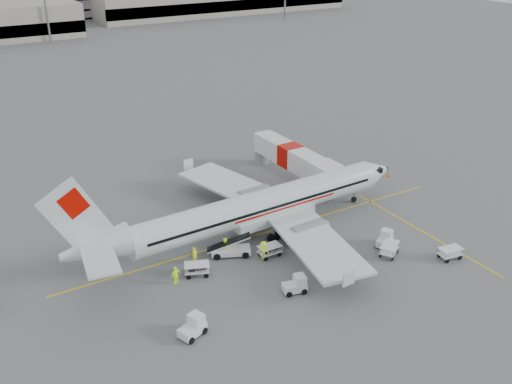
{
  "coord_description": "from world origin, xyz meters",
  "views": [
    {
      "loc": [
        -27.08,
        -43.5,
        28.9
      ],
      "look_at": [
        0.0,
        2.0,
        3.8
      ],
      "focal_mm": 40.0,
      "sensor_mm": 36.0,
      "label": 1
    }
  ],
  "objects_px": {
    "jet_bridge": "(290,163)",
    "tug_mid": "(295,284)",
    "tug_aft": "(192,327)",
    "aircraft": "(262,186)",
    "tug_fore": "(385,239)",
    "belt_loader": "(231,243)"
  },
  "relations": [
    {
      "from": "tug_fore",
      "to": "tug_mid",
      "type": "height_order",
      "value": "tug_mid"
    },
    {
      "from": "belt_loader",
      "to": "tug_mid",
      "type": "relative_size",
      "value": 2.44
    },
    {
      "from": "belt_loader",
      "to": "aircraft",
      "type": "bearing_deg",
      "value": 50.82
    },
    {
      "from": "jet_bridge",
      "to": "tug_mid",
      "type": "height_order",
      "value": "jet_bridge"
    },
    {
      "from": "belt_loader",
      "to": "tug_mid",
      "type": "xyz_separation_m",
      "value": [
        1.83,
        -8.14,
        -0.56
      ]
    },
    {
      "from": "jet_bridge",
      "to": "belt_loader",
      "type": "height_order",
      "value": "jet_bridge"
    },
    {
      "from": "aircraft",
      "to": "tug_mid",
      "type": "relative_size",
      "value": 18.29
    },
    {
      "from": "tug_aft",
      "to": "tug_fore",
      "type": "bearing_deg",
      "value": -14.33
    },
    {
      "from": "aircraft",
      "to": "belt_loader",
      "type": "xyz_separation_m",
      "value": [
        -4.9,
        -2.4,
        -3.81
      ]
    },
    {
      "from": "aircraft",
      "to": "tug_aft",
      "type": "distance_m",
      "value": 17.79
    },
    {
      "from": "jet_bridge",
      "to": "belt_loader",
      "type": "bearing_deg",
      "value": -142.85
    },
    {
      "from": "belt_loader",
      "to": "tug_aft",
      "type": "bearing_deg",
      "value": -108.0
    },
    {
      "from": "aircraft",
      "to": "tug_mid",
      "type": "bearing_deg",
      "value": -108.53
    },
    {
      "from": "jet_bridge",
      "to": "tug_fore",
      "type": "xyz_separation_m",
      "value": [
        -0.98,
        -18.16,
        -1.45
      ]
    },
    {
      "from": "jet_bridge",
      "to": "tug_fore",
      "type": "distance_m",
      "value": 18.24
    },
    {
      "from": "aircraft",
      "to": "jet_bridge",
      "type": "height_order",
      "value": "aircraft"
    },
    {
      "from": "aircraft",
      "to": "tug_aft",
      "type": "bearing_deg",
      "value": -141.56
    },
    {
      "from": "tug_aft",
      "to": "jet_bridge",
      "type": "bearing_deg",
      "value": 21.04
    },
    {
      "from": "aircraft",
      "to": "belt_loader",
      "type": "bearing_deg",
      "value": -156.17
    },
    {
      "from": "tug_mid",
      "to": "jet_bridge",
      "type": "bearing_deg",
      "value": 70.92
    },
    {
      "from": "aircraft",
      "to": "jet_bridge",
      "type": "distance_m",
      "value": 14.02
    },
    {
      "from": "jet_bridge",
      "to": "tug_aft",
      "type": "height_order",
      "value": "jet_bridge"
    }
  ]
}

